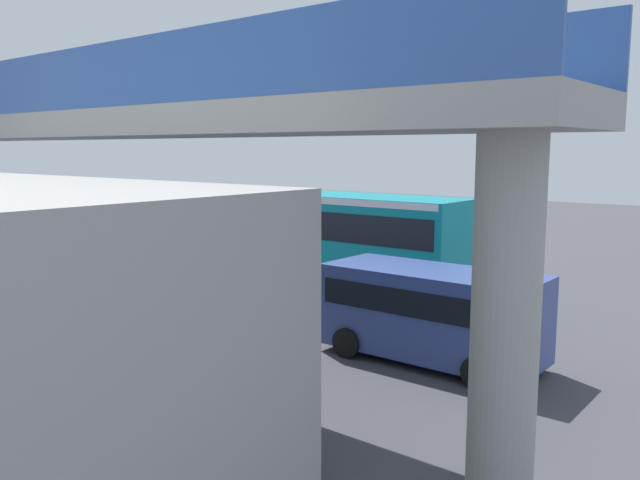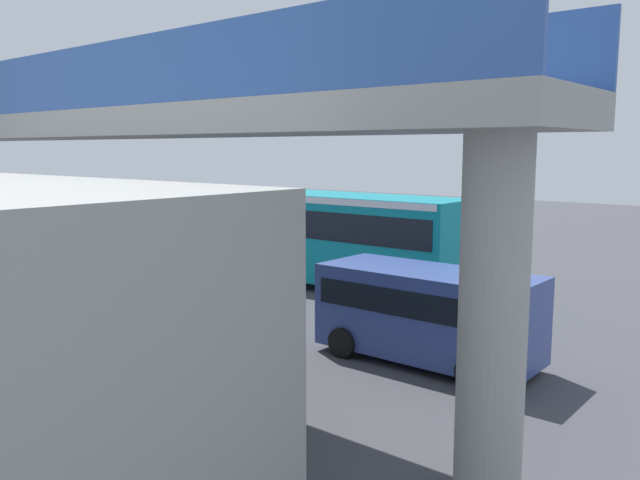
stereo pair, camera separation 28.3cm
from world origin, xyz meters
name	(u,v)px [view 1 (the left image)]	position (x,y,z in m)	size (l,w,h in m)	color
ground	(298,276)	(0.00, 0.00, 0.00)	(80.00, 80.00, 0.00)	#424247
city_bus	(310,229)	(-1.13, 0.63, 1.88)	(11.54, 2.85, 3.15)	#0C8493
parked_van	(432,309)	(-8.60, 5.50, 1.18)	(4.80, 2.17, 2.05)	#33478C
bicycle_black	(20,255)	(10.33, 5.28, 0.37)	(1.77, 0.44, 0.96)	black
bicycle_orange	(54,253)	(9.77, 4.13, 0.37)	(1.77, 0.44, 0.96)	black
traffic_sign	(290,209)	(4.24, -4.42, 1.89)	(0.08, 0.60, 2.80)	slate
lane_dash_leftmost	(425,279)	(-4.00, -2.35, 0.00)	(2.00, 0.20, 0.01)	silver
lane_dash_left	(336,267)	(0.00, -2.35, 0.00)	(2.00, 0.20, 0.01)	silver
lane_dash_centre	(263,256)	(4.00, -2.35, 0.00)	(2.00, 0.20, 0.01)	silver
pedestrian_overpass	(32,145)	(0.00, 9.85, 4.75)	(26.12, 2.60, 6.48)	#9E9E99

